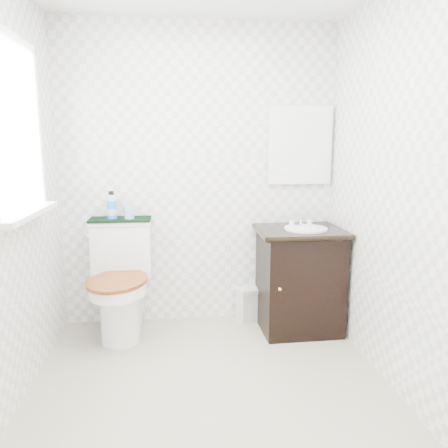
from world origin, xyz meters
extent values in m
plane|color=#BAB495|center=(0.00, 0.00, 0.00)|extent=(2.40, 2.40, 0.00)
plane|color=white|center=(0.00, 1.20, 1.20)|extent=(2.40, 0.00, 2.40)
plane|color=white|center=(0.00, -1.20, 1.20)|extent=(2.40, 0.00, 2.40)
plane|color=white|center=(1.10, 0.00, 1.20)|extent=(0.00, 2.40, 2.40)
cube|color=white|center=(-1.07, 0.25, 1.55)|extent=(0.02, 0.70, 0.90)
cube|color=silver|center=(0.82, 1.18, 1.45)|extent=(0.50, 0.02, 0.60)
cylinder|color=white|center=(-0.62, 0.82, 0.22)|extent=(0.28, 0.28, 0.44)
cube|color=white|center=(-0.62, 1.07, 0.22)|extent=(0.28, 0.28, 0.44)
cube|color=white|center=(-0.62, 1.09, 0.64)|extent=(0.46, 0.18, 0.41)
cube|color=white|center=(-0.62, 1.09, 0.86)|extent=(0.48, 0.20, 0.03)
cylinder|color=white|center=(-0.62, 0.78, 0.44)|extent=(0.41, 0.41, 0.08)
cylinder|color=brown|center=(-0.62, 0.78, 0.49)|extent=(0.50, 0.50, 0.02)
cube|color=black|center=(0.77, 0.90, 0.39)|extent=(0.61, 0.52, 0.78)
cube|color=black|center=(0.77, 0.91, 0.80)|extent=(0.65, 0.56, 0.04)
cylinder|color=white|center=(0.80, 0.87, 0.83)|extent=(0.33, 0.33, 0.01)
ellipsoid|color=white|center=(0.80, 0.87, 0.77)|extent=(0.28, 0.28, 0.14)
cylinder|color=silver|center=(0.80, 1.01, 0.87)|extent=(0.02, 0.02, 0.10)
cube|color=silver|center=(0.40, 1.10, 0.13)|extent=(0.21, 0.19, 0.26)
cube|color=silver|center=(0.40, 1.10, 0.27)|extent=(0.24, 0.21, 0.03)
cube|color=black|center=(-0.62, 1.09, 0.89)|extent=(0.47, 0.22, 0.02)
cylinder|color=#1C80F0|center=(-0.68, 1.10, 0.97)|extent=(0.07, 0.07, 0.14)
cylinder|color=silver|center=(-0.68, 1.10, 1.06)|extent=(0.07, 0.07, 0.05)
cylinder|color=black|center=(-0.68, 1.10, 1.09)|extent=(0.04, 0.04, 0.03)
cone|color=#87ACDE|center=(-0.55, 1.07, 0.94)|extent=(0.08, 0.08, 0.09)
ellipsoid|color=#1B7283|center=(0.76, 1.01, 0.83)|extent=(0.08, 0.05, 0.02)
camera|label=1|loc=(-0.19, -2.31, 1.48)|focal=35.00mm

